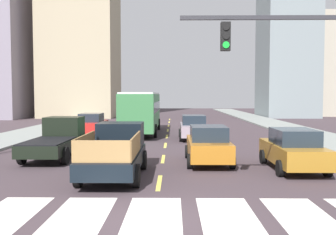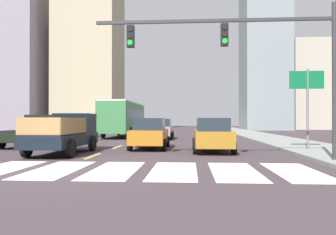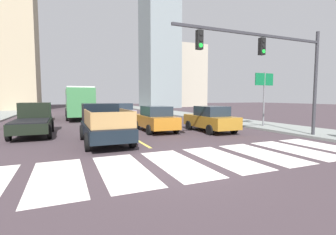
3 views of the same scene
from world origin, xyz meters
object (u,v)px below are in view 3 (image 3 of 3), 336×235
(pickup_stakebed, at_px, (104,124))
(traffic_signal_gantry, at_px, (278,61))
(sedan_near_right, at_px, (123,112))
(sedan_far, at_px, (39,112))
(sedan_mid, at_px, (156,119))
(sedan_near_left, at_px, (211,119))
(pickup_dark, at_px, (33,120))
(city_bus, at_px, (78,101))
(direction_sign_green, at_px, (264,88))

(pickup_stakebed, height_order, traffic_signal_gantry, traffic_signal_gantry)
(sedan_near_right, bearing_deg, sedan_far, 162.04)
(sedan_mid, bearing_deg, sedan_near_left, -22.82)
(sedan_near_right, relative_size, sedan_far, 1.00)
(sedan_mid, height_order, sedan_far, same)
(pickup_dark, bearing_deg, sedan_mid, -14.42)
(city_bus, height_order, traffic_signal_gantry, traffic_signal_gantry)
(sedan_far, bearing_deg, sedan_near_left, -47.73)
(pickup_stakebed, xyz_separation_m, traffic_signal_gantry, (8.52, -3.19, 3.27))
(sedan_far, height_order, traffic_signal_gantry, traffic_signal_gantry)
(sedan_near_right, height_order, sedan_far, same)
(city_bus, xyz_separation_m, direction_sign_green, (12.34, -14.62, 1.08))
(direction_sign_green, bearing_deg, sedan_near_left, -178.30)
(direction_sign_green, bearing_deg, pickup_stakebed, -173.95)
(sedan_near_right, height_order, traffic_signal_gantry, traffic_signal_gantry)
(pickup_dark, height_order, sedan_mid, pickup_dark)
(city_bus, bearing_deg, sedan_near_left, -61.74)
(pickup_dark, height_order, traffic_signal_gantry, traffic_signal_gantry)
(sedan_mid, relative_size, traffic_signal_gantry, 0.48)
(sedan_near_left, distance_m, direction_sign_green, 5.24)
(pickup_stakebed, xyz_separation_m, direction_sign_green, (11.98, 1.27, 2.10))
(pickup_dark, distance_m, sedan_near_right, 10.51)
(sedan_mid, height_order, sedan_near_left, same)
(city_bus, distance_m, sedan_far, 4.19)
(city_bus, relative_size, sedan_far, 2.45)
(pickup_stakebed, relative_size, direction_sign_green, 1.24)
(sedan_mid, relative_size, sedan_far, 1.00)
(sedan_near_right, bearing_deg, sedan_mid, -88.69)
(pickup_dark, height_order, sedan_near_right, pickup_dark)
(city_bus, height_order, direction_sign_green, direction_sign_green)
(city_bus, bearing_deg, sedan_near_right, -44.28)
(sedan_mid, xyz_separation_m, sedan_far, (-7.93, 11.76, 0.00))
(sedan_near_right, bearing_deg, sedan_near_left, -71.37)
(sedan_near_right, relative_size, direction_sign_green, 1.05)
(sedan_near_right, bearing_deg, pickup_stakebed, -106.90)
(sedan_far, relative_size, traffic_signal_gantry, 0.48)
(city_bus, xyz_separation_m, sedan_near_left, (7.57, -14.76, -1.09))
(pickup_dark, relative_size, direction_sign_green, 1.24)
(pickup_dark, xyz_separation_m, sedan_far, (-0.50, 10.15, -0.06))
(pickup_dark, height_order, sedan_far, pickup_dark)
(sedan_mid, relative_size, direction_sign_green, 1.05)
(city_bus, distance_m, traffic_signal_gantry, 21.16)
(city_bus, xyz_separation_m, sedan_far, (-3.75, -1.51, -1.09))
(sedan_far, bearing_deg, pickup_stakebed, -72.31)
(pickup_stakebed, distance_m, pickup_dark, 5.57)
(pickup_dark, relative_size, sedan_near_left, 1.18)
(city_bus, height_order, sedan_far, city_bus)
(pickup_stakebed, relative_size, traffic_signal_gantry, 0.57)
(sedan_near_left, bearing_deg, direction_sign_green, -0.24)
(city_bus, bearing_deg, pickup_dark, -104.51)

